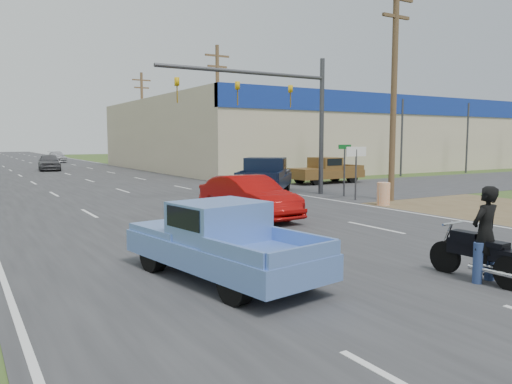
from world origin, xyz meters
TOP-DOWN VIEW (x-y plane):
  - main_road at (0.00, 40.00)m, footprint 15.00×180.00m
  - cross_road at (0.00, 18.00)m, footprint 120.00×10.00m
  - dirt_verge at (11.00, 10.00)m, footprint 8.00×18.00m
  - big_box_store at (32.00, 39.93)m, footprint 50.00×28.10m
  - utility_pole_1 at (9.50, 13.00)m, footprint 2.00×0.28m
  - utility_pole_2 at (9.50, 31.00)m, footprint 2.00×0.28m
  - utility_pole_3 at (9.50, 49.00)m, footprint 2.00×0.28m
  - tree_3 at (55.00, 70.00)m, footprint 8.40×8.40m
  - tree_5 at (30.00, 95.00)m, footprint 7.98×7.98m
  - barrel_0 at (8.00, 12.00)m, footprint 0.56×0.56m
  - barrel_1 at (8.40, 20.50)m, footprint 0.56×0.56m
  - lane_sign at (8.20, 14.00)m, footprint 1.20×0.08m
  - street_name_sign at (8.80, 15.50)m, footprint 0.80×0.08m
  - signal_mast at (5.82, 17.00)m, footprint 9.12×0.40m
  - red_convertible at (1.08, 11.79)m, footprint 1.88×4.76m
  - motorcycle at (1.02, 2.31)m, footprint 0.68×2.21m
  - rider at (1.02, 2.37)m, footprint 0.69×0.47m
  - blue_pickup at (-3.38, 5.36)m, footprint 2.59×5.04m
  - navy_pickup at (6.10, 18.66)m, footprint 5.45×5.82m
  - brown_pickup at (12.78, 21.99)m, footprint 5.23×2.21m
  - distant_car_grey at (-0.50, 45.95)m, footprint 2.29×4.75m
  - distant_car_silver at (2.98, 63.22)m, footprint 2.06×4.82m

SIDE VIEW (x-z plane):
  - dirt_verge at x=11.00m, z-range 0.00..0.01m
  - cross_road at x=0.00m, z-range 0.00..0.02m
  - main_road at x=0.00m, z-range 0.00..0.02m
  - motorcycle at x=1.02m, z-range -0.06..1.06m
  - barrel_0 at x=8.00m, z-range 0.00..1.00m
  - barrel_1 at x=8.40m, z-range 0.00..1.00m
  - distant_car_silver at x=2.98m, z-range 0.00..1.38m
  - red_convertible at x=1.08m, z-range 0.00..1.54m
  - distant_car_grey at x=-0.50m, z-range 0.00..1.56m
  - blue_pickup at x=-3.38m, z-range 0.01..1.60m
  - brown_pickup at x=12.78m, z-range 0.01..1.72m
  - rider at x=1.02m, z-range 0.00..1.84m
  - navy_pickup at x=6.10m, z-range 0.01..1.92m
  - street_name_sign at x=8.80m, z-range 0.30..2.91m
  - lane_sign at x=8.20m, z-range 0.64..3.16m
  - big_box_store at x=32.00m, z-range 0.01..6.61m
  - signal_mast at x=5.82m, z-range 1.30..8.30m
  - utility_pole_1 at x=9.50m, z-range 0.32..10.32m
  - utility_pole_2 at x=9.50m, z-range 0.32..10.32m
  - utility_pole_3 at x=9.50m, z-range 0.32..10.32m
  - tree_5 at x=30.00m, z-range 0.94..10.82m
  - tree_3 at x=55.00m, z-range 0.99..11.39m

